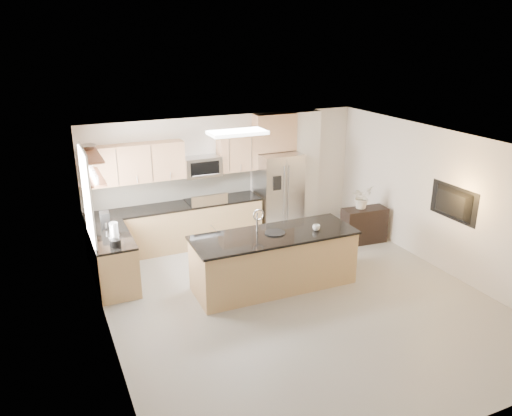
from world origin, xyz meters
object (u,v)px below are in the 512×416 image
kettle (113,229)px  flower_vase (362,191)px  refrigerator (278,193)px  microwave (202,166)px  coffee_maker (105,220)px  bowl (87,146)px  range (206,221)px  blender (115,236)px  island (274,260)px  television (450,203)px  credenza (364,225)px  cup (316,228)px  platter (275,233)px

kettle → flower_vase: (5.01, -0.15, 0.07)m
refrigerator → microwave: bearing=174.1°
coffee_maker → bowl: bowl is taller
range → kettle: kettle is taller
blender → range: bearing=37.8°
microwave → island: size_ratio=0.27×
microwave → television: microwave is taller
refrigerator → credenza: (1.38, -1.29, -0.52)m
credenza → cup: 2.27m
kettle → coffee_maker: bearing=99.5°
coffee_maker → cup: bearing=-28.3°
refrigerator → credenza: bearing=-43.1°
kettle → bowl: size_ratio=0.66×
refrigerator → bowl: bearing=-172.3°
blender → coffee_maker: 0.91m
credenza → kettle: (-5.07, 0.22, 0.66)m
platter → coffee_maker: (-2.57, 1.59, 0.08)m
coffee_maker → bowl: bearing=140.9°
credenza → microwave: bearing=159.2°
kettle → television: 5.89m
flower_vase → television: (0.53, -1.85, 0.24)m
microwave → refrigerator: (1.66, -0.17, -0.74)m
cup → platter: size_ratio=0.38×
cup → flower_vase: (1.80, 1.19, 0.08)m
platter → flower_vase: bearing=22.1°
kettle → flower_vase: 5.01m
cup → platter: 0.73m
blender → coffee_maker: size_ratio=1.39×
island → cup: size_ratio=21.72×
microwave → range: bearing=-90.0°
credenza → coffee_maker: size_ratio=3.11×
island → credenza: size_ratio=3.05×
flower_vase → television: size_ratio=0.67×
credenza → kettle: size_ratio=3.59×
blender → flower_vase: 5.07m
island → coffee_maker: island is taller
range → island: bearing=-78.9°
blender → television: (5.59, -1.51, 0.25)m
flower_vase → television: 1.94m
range → platter: 2.39m
refrigerator → platter: size_ratio=5.09×
island → television: size_ratio=2.65×
refrigerator → island: size_ratio=0.62×
range → credenza: size_ratio=1.22×
platter → cup: bearing=-13.9°
credenza → flower_vase: 0.74m
refrigerator → blender: refrigerator is taller
range → island: island is taller
refrigerator → flower_vase: refrigerator is taller
television → platter: bearing=74.6°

